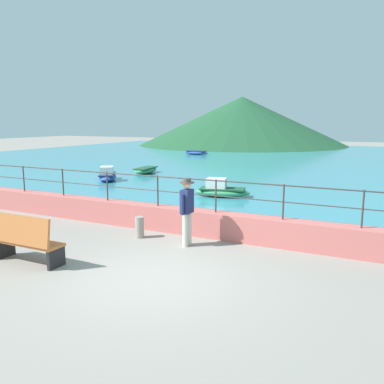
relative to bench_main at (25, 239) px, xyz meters
name	(u,v)px	position (x,y,z in m)	size (l,w,h in m)	color
ground_plane	(154,277)	(2.98, 0.59, -0.56)	(120.00, 120.00, 0.00)	gray
promenade_wall	(216,224)	(2.98, 3.79, -0.21)	(20.00, 0.56, 0.70)	#BC605B
railing	(216,190)	(2.98, 3.79, 0.76)	(18.44, 0.04, 0.90)	#383330
lake_water	(329,162)	(2.98, 26.43, -0.53)	(64.00, 44.32, 0.06)	teal
hill_main	(242,121)	(-10.63, 44.52, 2.61)	(27.23, 27.23, 6.34)	#1E4C2D
bench_main	(25,239)	(0.00, 0.00, 0.00)	(1.70, 0.56, 1.13)	#B76633
person_walking	(187,208)	(2.63, 2.75, 0.42)	(0.38, 0.57, 1.75)	beige
bollard	(140,227)	(1.15, 2.80, -0.27)	(0.24, 0.24, 0.58)	gray
boat_0	(146,170)	(-5.88, 13.93, -0.30)	(1.14, 2.38, 0.36)	#338C59
boat_1	(196,152)	(-9.11, 27.58, -0.30)	(2.35, 1.03, 0.36)	#2D4C9E
boat_2	(107,175)	(-6.16, 10.65, -0.23)	(2.02, 2.41, 0.76)	#2D4C9E
boat_5	(221,190)	(0.99, 9.08, -0.23)	(2.45, 1.41, 0.76)	#338C59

